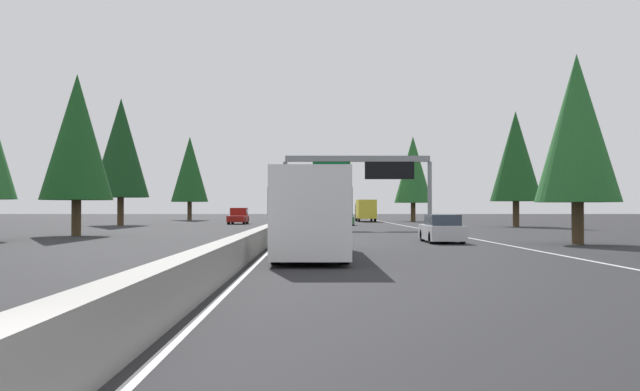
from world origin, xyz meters
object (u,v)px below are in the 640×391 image
at_px(sedan_near_center, 345,219).
at_px(conifer_right_near, 577,128).
at_px(conifer_left_near, 77,137).
at_px(box_truck_mid_center, 365,210).
at_px(bus_mid_right, 311,210).
at_px(conifer_left_mid, 121,148).
at_px(sign_gantry_overhead, 360,171).
at_px(sedan_far_center, 442,230).
at_px(conifer_right_mid, 516,156).
at_px(conifer_left_far, 190,169).
at_px(conifer_right_far, 413,170).
at_px(oncoming_near, 239,216).

bearing_deg(sedan_near_center, conifer_right_near, -165.87).
bearing_deg(conifer_left_near, box_truck_mid_center, -25.08).
height_order(bus_mid_right, conifer_left_mid, conifer_left_mid).
distance_m(bus_mid_right, sedan_near_center, 47.76).
bearing_deg(sign_gantry_overhead, sedan_far_center, -172.84).
relative_size(conifer_right_near, conifer_right_mid, 0.84).
relative_size(sedan_far_center, conifer_right_mid, 0.38).
relative_size(sedan_far_center, conifer_left_far, 0.34).
relative_size(conifer_left_mid, conifer_left_far, 1.06).
height_order(conifer_right_mid, conifer_left_far, conifer_left_far).
distance_m(sedan_near_center, box_truck_mid_center, 20.84).
height_order(conifer_right_far, conifer_left_near, conifer_right_far).
distance_m(box_truck_mid_center, conifer_left_near, 53.85).
relative_size(bus_mid_right, conifer_left_far, 0.90).
bearing_deg(conifer_right_far, conifer_right_near, 179.55).
bearing_deg(conifer_left_far, sedan_near_center, -145.22).
xyz_separation_m(bus_mid_right, oncoming_near, (53.80, 8.56, -0.80)).
relative_size(bus_mid_right, oncoming_near, 2.05).
bearing_deg(conifer_left_mid, conifer_left_far, -2.95).
bearing_deg(conifer_right_mid, bus_mid_right, 154.39).
relative_size(sedan_near_center, conifer_left_near, 0.41).
xyz_separation_m(box_truck_mid_center, conifer_left_mid, (-20.32, 27.68, 6.66)).
height_order(sedan_far_center, conifer_left_near, conifer_left_near).
distance_m(sign_gantry_overhead, box_truck_mid_center, 35.79).
xyz_separation_m(box_truck_mid_center, oncoming_near, (-14.30, 15.76, -0.70)).
bearing_deg(conifer_left_mid, conifer_right_mid, -98.10).
bearing_deg(bus_mid_right, oncoming_near, 9.04).
height_order(conifer_right_near, conifer_left_far, conifer_left_far).
relative_size(sedan_far_center, box_truck_mid_center, 0.52).
bearing_deg(conifer_right_mid, sedan_far_center, 157.40).
xyz_separation_m(sedan_far_center, conifer_right_far, (58.70, -6.96, 6.46)).
height_order(conifer_right_near, conifer_left_near, conifer_left_near).
relative_size(sedan_near_center, conifer_left_mid, 0.32).
bearing_deg(sedan_far_center, conifer_left_mid, 35.98).
bearing_deg(conifer_right_mid, oncoming_near, 67.65).
height_order(box_truck_mid_center, conifer_right_far, conifer_right_far).
bearing_deg(conifer_left_near, oncoming_near, -11.49).
height_order(sign_gantry_overhead, conifer_right_far, conifer_right_far).
height_order(sedan_near_center, conifer_right_far, conifer_right_far).
bearing_deg(box_truck_mid_center, sedan_far_center, 179.66).
xyz_separation_m(conifer_right_far, conifer_left_far, (10.90, 32.65, 0.63)).
bearing_deg(conifer_left_far, conifer_left_near, -176.85).
relative_size(sign_gantry_overhead, sedan_far_center, 2.88).
xyz_separation_m(conifer_right_far, conifer_left_mid, (-21.03, 34.30, 1.12)).
height_order(sedan_near_center, conifer_left_near, conifer_left_near).
xyz_separation_m(conifer_right_near, conifer_left_near, (11.20, 28.87, 0.68)).
relative_size(box_truck_mid_center, conifer_left_far, 0.66).
bearing_deg(conifer_right_near, conifer_left_near, 68.79).
distance_m(sedan_far_center, conifer_right_near, 8.46).
height_order(bus_mid_right, box_truck_mid_center, bus_mid_right).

